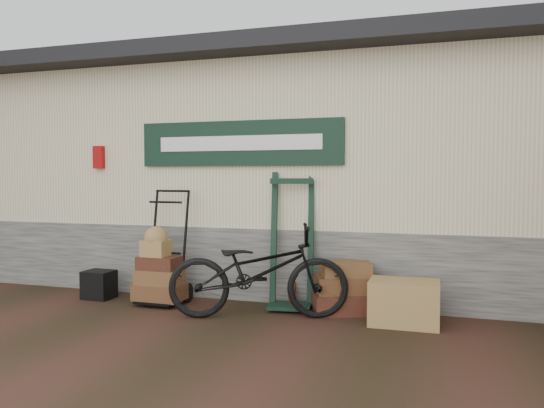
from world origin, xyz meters
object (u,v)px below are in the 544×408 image
at_px(porter_trolley, 166,245).
at_px(black_trunk, 99,285).
at_px(wicker_hamper, 404,303).
at_px(bicycle, 258,266).
at_px(green_barrow, 292,240).
at_px(suitcase_stack, 343,287).

bearing_deg(porter_trolley, black_trunk, -173.40).
bearing_deg(wicker_hamper, porter_trolley, 177.15).
bearing_deg(porter_trolley, bicycle, -13.92).
xyz_separation_m(porter_trolley, green_barrow, (1.54, 0.21, 0.09)).
xyz_separation_m(green_barrow, suitcase_stack, (0.62, -0.08, -0.50)).
bearing_deg(bicycle, green_barrow, -38.88).
height_order(black_trunk, bicycle, bicycle).
height_order(suitcase_stack, black_trunk, suitcase_stack).
height_order(green_barrow, suitcase_stack, green_barrow).
distance_m(green_barrow, bicycle, 0.65).
height_order(porter_trolley, green_barrow, green_barrow).
height_order(wicker_hamper, black_trunk, wicker_hamper).
bearing_deg(black_trunk, wicker_hamper, -0.83).
distance_m(porter_trolley, black_trunk, 1.05).
xyz_separation_m(porter_trolley, wicker_hamper, (2.85, -0.14, -0.47)).
bearing_deg(porter_trolley, suitcase_stack, 4.66).
distance_m(porter_trolley, wicker_hamper, 2.89).
xyz_separation_m(suitcase_stack, wicker_hamper, (0.69, -0.28, -0.07)).
relative_size(suitcase_stack, black_trunk, 1.89).
bearing_deg(black_trunk, bicycle, -6.81).
bearing_deg(bicycle, black_trunk, 65.76).
bearing_deg(porter_trolley, green_barrow, 8.87).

